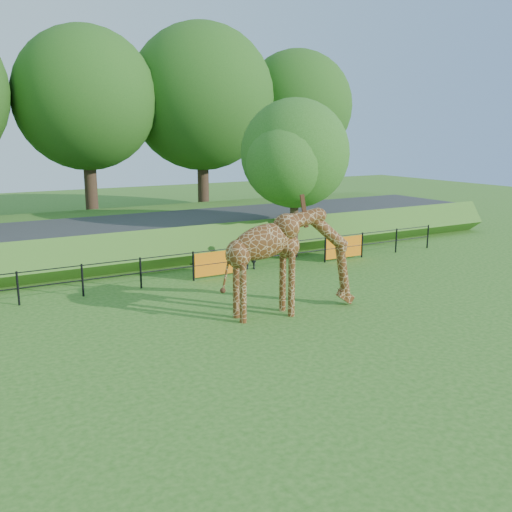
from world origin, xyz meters
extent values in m
plane|color=#2C6118|center=(0.00, 0.00, 0.00)|extent=(90.00, 90.00, 0.00)
cube|color=#2C6118|center=(0.00, 15.50, 0.65)|extent=(40.00, 9.00, 1.30)
cube|color=#29292B|center=(0.00, 14.00, 1.36)|extent=(40.00, 5.00, 0.12)
imported|color=black|center=(4.70, 8.54, 0.76)|extent=(0.64, 0.52, 1.51)
cylinder|color=#392619|center=(7.50, 9.60, 1.60)|extent=(0.36, 0.36, 3.20)
sphere|color=#255517|center=(7.50, 9.60, 4.46)|extent=(4.60, 4.60, 4.60)
sphere|color=#255517|center=(8.65, 10.29, 4.00)|extent=(3.45, 3.45, 3.45)
sphere|color=#255517|center=(6.58, 8.91, 4.12)|extent=(3.22, 3.22, 3.22)
cylinder|color=#392619|center=(2.00, 22.00, 2.50)|extent=(0.70, 0.70, 5.00)
sphere|color=#1B4E14|center=(2.00, 22.00, 7.14)|extent=(7.80, 7.80, 7.80)
cylinder|color=#392619|center=(9.00, 22.00, 2.50)|extent=(0.70, 0.70, 5.00)
sphere|color=#1B4E14|center=(9.00, 22.00, 7.42)|extent=(8.80, 8.80, 8.80)
cylinder|color=#392619|center=(16.00, 22.00, 2.50)|extent=(0.70, 0.70, 5.00)
sphere|color=#1B4E14|center=(16.00, 22.00, 7.04)|extent=(7.40, 7.40, 7.40)
camera|label=1|loc=(-6.24, -10.64, 5.33)|focal=40.00mm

